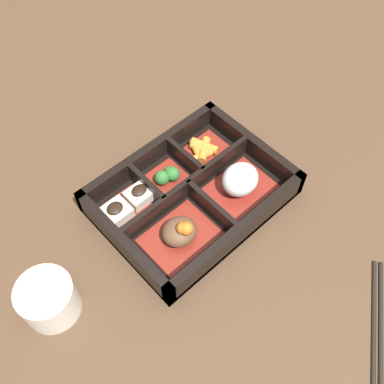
# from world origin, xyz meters

# --- Properties ---
(ground_plane) EXTENTS (3.00, 3.00, 0.00)m
(ground_plane) POSITION_xyz_m (0.00, 0.00, 0.00)
(ground_plane) COLOR #4C3523
(bento_base) EXTENTS (0.28, 0.21, 0.01)m
(bento_base) POSITION_xyz_m (0.00, 0.00, 0.01)
(bento_base) COLOR black
(bento_base) RESTS_ON ground_plane
(bento_rim) EXTENTS (0.28, 0.21, 0.05)m
(bento_rim) POSITION_xyz_m (0.00, -0.00, 0.02)
(bento_rim) COLOR black
(bento_rim) RESTS_ON ground_plane
(bowl_rice) EXTENTS (0.11, 0.08, 0.06)m
(bowl_rice) POSITION_xyz_m (-0.06, 0.04, 0.03)
(bowl_rice) COLOR maroon
(bowl_rice) RESTS_ON bento_base
(bowl_stew) EXTENTS (0.11, 0.08, 0.05)m
(bowl_stew) POSITION_xyz_m (0.06, 0.04, 0.03)
(bowl_stew) COLOR maroon
(bowl_stew) RESTS_ON bento_base
(bowl_carrots) EXTENTS (0.07, 0.06, 0.02)m
(bowl_carrots) POSITION_xyz_m (-0.08, -0.05, 0.02)
(bowl_carrots) COLOR maroon
(bowl_carrots) RESTS_ON bento_base
(bowl_greens) EXTENTS (0.06, 0.06, 0.03)m
(bowl_greens) POSITION_xyz_m (0.01, -0.05, 0.02)
(bowl_greens) COLOR maroon
(bowl_greens) RESTS_ON bento_base
(bowl_tofu) EXTENTS (0.09, 0.06, 0.03)m
(bowl_tofu) POSITION_xyz_m (0.09, -0.05, 0.02)
(bowl_tofu) COLOR maroon
(bowl_tofu) RESTS_ON bento_base
(tea_cup) EXTENTS (0.08, 0.08, 0.06)m
(tea_cup) POSITION_xyz_m (0.26, -0.00, 0.03)
(tea_cup) COLOR beige
(tea_cup) RESTS_ON ground_plane
(chopsticks) EXTENTS (0.18, 0.13, 0.01)m
(chopsticks) POSITION_xyz_m (-0.04, 0.32, 0.00)
(chopsticks) COLOR black
(chopsticks) RESTS_ON ground_plane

